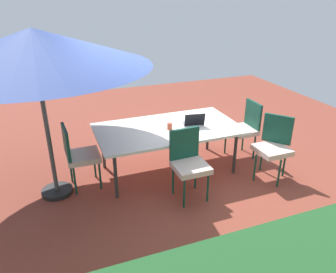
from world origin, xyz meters
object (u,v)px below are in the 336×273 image
at_px(patio_umbrella, 34,48).
at_px(laptop, 193,122).
at_px(chair_northwest, 274,145).
at_px(chair_west, 244,127).
at_px(chair_north, 189,161).
at_px(chair_east, 78,153).
at_px(dining_table, 168,130).
at_px(cup, 170,126).

bearing_deg(patio_umbrella, laptop, 179.87).
bearing_deg(chair_northwest, chair_west, 141.89).
height_order(chair_north, laptop, chair_north).
bearing_deg(chair_east, dining_table, -93.84).
bearing_deg(chair_west, dining_table, -88.43).
bearing_deg(patio_umbrella, cup, 178.99).
bearing_deg(cup, chair_west, -176.41).
relative_size(chair_north, chair_northwest, 1.00).
height_order(chair_west, chair_northwest, same).
distance_m(chair_east, cup, 1.40).
xyz_separation_m(chair_north, chair_northwest, (-1.41, -0.01, 0.00)).
distance_m(patio_umbrella, chair_west, 3.49).
distance_m(chair_west, cup, 1.44).
height_order(chair_north, cup, chair_north).
bearing_deg(laptop, patio_umbrella, 10.22).
height_order(chair_north, chair_northwest, same).
height_order(chair_east, laptop, chair_east).
distance_m(patio_umbrella, cup, 2.14).
bearing_deg(chair_west, chair_northwest, 1.88).
height_order(laptop, cup, laptop).
relative_size(patio_umbrella, chair_northwest, 2.91).
relative_size(chair_west, laptop, 2.73).
relative_size(chair_east, laptop, 2.73).
bearing_deg(chair_west, patio_umbrella, -88.15).
distance_m(dining_table, chair_northwest, 1.62).
xyz_separation_m(dining_table, chair_northwest, (-1.43, 0.75, -0.16)).
bearing_deg(chair_east, patio_umbrella, 95.63).
height_order(dining_table, patio_umbrella, patio_umbrella).
height_order(patio_umbrella, chair_west, patio_umbrella).
distance_m(chair_north, chair_northwest, 1.41).
xyz_separation_m(dining_table, chair_east, (1.37, -0.02, -0.16)).
bearing_deg(patio_umbrella, chair_northwest, 167.31).
relative_size(patio_umbrella, chair_north, 2.91).
relative_size(chair_north, laptop, 2.73).
distance_m(laptop, cup, 0.41).
bearing_deg(laptop, chair_north, 71.31).
bearing_deg(dining_table, chair_northwest, 152.23).
xyz_separation_m(chair_northwest, chair_east, (2.80, -0.77, 0.00)).
bearing_deg(chair_northwest, patio_umbrella, -141.88).
bearing_deg(dining_table, chair_north, 90.94).
distance_m(chair_northwest, cup, 1.60).
bearing_deg(chair_north, laptop, 58.44).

